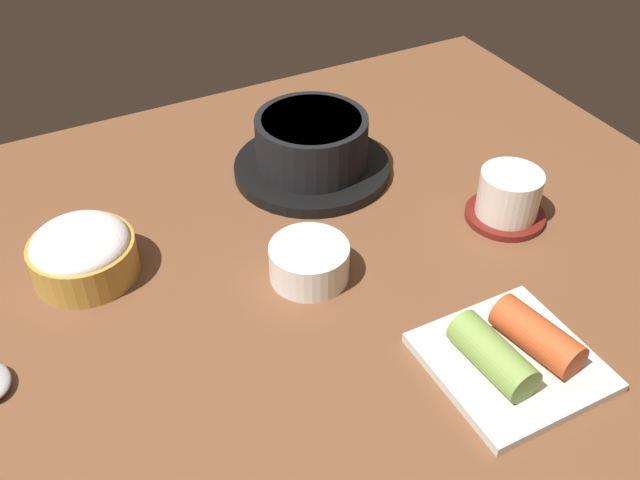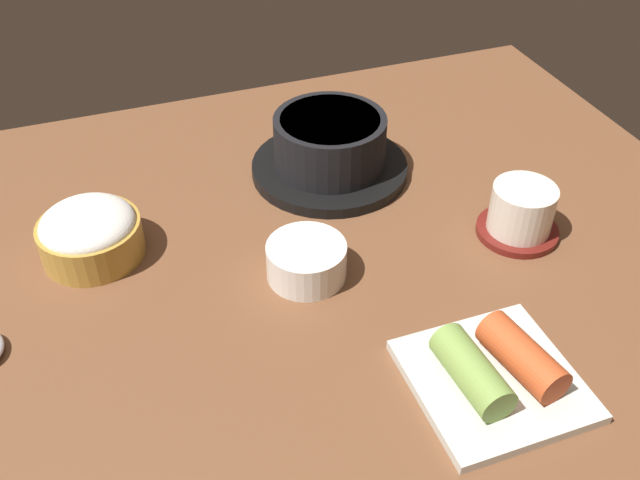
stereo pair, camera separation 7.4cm
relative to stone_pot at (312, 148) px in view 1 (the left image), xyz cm
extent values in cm
cube|color=brown|center=(-8.87, -13.44, -4.52)|extent=(100.00, 76.00, 2.00)
cylinder|color=black|center=(0.00, 0.00, -2.83)|extent=(19.16, 19.16, 1.38)
cylinder|color=black|center=(0.00, 0.00, 0.98)|extent=(13.52, 13.52, 6.23)
cylinder|color=#D15619|center=(0.00, 0.00, 3.80)|extent=(11.90, 11.90, 0.60)
cylinder|color=#B78C38|center=(-29.11, -5.95, -1.48)|extent=(10.78, 10.78, 4.09)
ellipsoid|color=white|center=(-29.11, -5.95, 0.57)|extent=(9.92, 9.92, 3.77)
cylinder|color=maroon|center=(15.30, -18.37, -3.12)|extent=(9.00, 9.00, 0.80)
cylinder|color=silver|center=(15.30, -18.37, -0.09)|extent=(6.94, 6.94, 5.27)
cylinder|color=#C6D18C|center=(15.30, -18.37, 2.24)|extent=(5.90, 5.90, 0.40)
cylinder|color=white|center=(-8.40, -16.90, -1.58)|extent=(8.23, 8.23, 3.88)
cylinder|color=#B73323|center=(-8.40, -16.90, 0.06)|extent=(6.75, 6.75, 0.50)
cube|color=silver|center=(1.83, -36.04, -3.02)|extent=(14.16, 14.16, 1.00)
cylinder|color=#7A9E47|center=(-0.64, -36.04, -0.80)|extent=(3.96, 8.69, 3.46)
cylinder|color=#C64C23|center=(4.31, -36.04, -0.80)|extent=(4.83, 8.95, 3.46)
camera|label=1|loc=(-33.19, -66.17, 46.55)|focal=40.29mm
camera|label=2|loc=(-26.42, -69.14, 46.55)|focal=40.29mm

